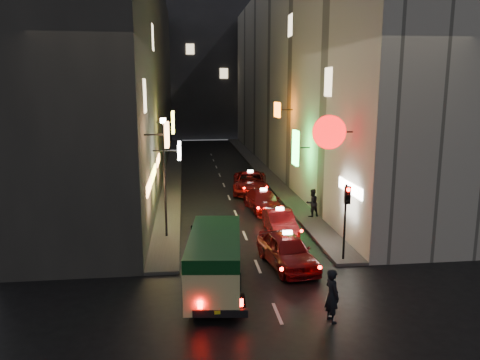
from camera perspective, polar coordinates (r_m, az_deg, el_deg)
name	(u,v)px	position (r m, az deg, el deg)	size (l,w,h in m)	color
building_left	(130,75)	(45.37, -13.26, 12.31)	(7.63, 52.00, 18.00)	#34322F
building_right	(299,76)	(46.47, 7.24, 12.48)	(7.99, 52.00, 18.00)	#AEAA9F
building_far	(203,68)	(77.23, -4.59, 13.47)	(30.00, 10.00, 22.00)	#333438
sidewalk_left	(174,170)	(45.79, -8.09, 1.26)	(1.50, 52.00, 0.15)	#4D4A47
sidewalk_right	(260,168)	(46.37, 2.47, 1.48)	(1.50, 52.00, 0.15)	#4D4A47
minibus	(215,256)	(18.33, -3.09, -9.26)	(2.52, 5.67, 2.36)	#DCD689
taxi_near	(287,248)	(21.17, 5.77, -8.22)	(3.09, 5.76, 1.91)	#630B0E
taxi_second	(280,220)	(25.80, 4.86, -4.87)	(1.97, 4.80, 1.70)	#630B0E
taxi_third	(263,199)	(30.34, 2.88, -2.36)	(2.55, 5.13, 1.74)	#630B0E
taxi_far	(250,181)	(35.67, 1.26, -0.09)	(2.99, 5.96, 1.99)	#630B0E
pedestrian_crossing	(332,292)	(16.62, 11.17, -13.27)	(0.70, 0.45, 2.13)	black
pedestrian_sidewalk	(312,201)	(28.77, 8.79, -2.55)	(0.73, 0.46, 1.94)	black
traffic_light	(347,206)	(21.48, 12.86, -3.11)	(0.26, 0.43, 3.50)	black
lamp_post	(165,170)	(24.49, -9.18, 1.26)	(0.28, 0.28, 6.22)	black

